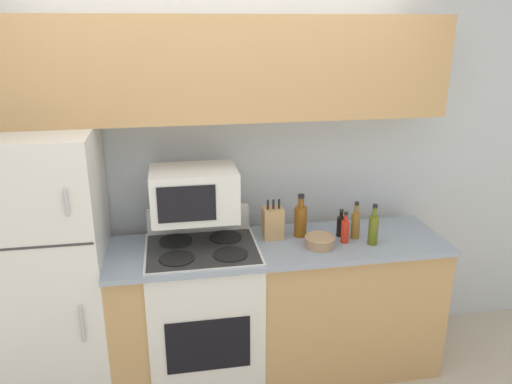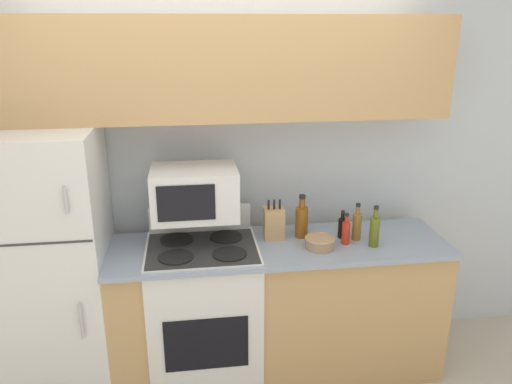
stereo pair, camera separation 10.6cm
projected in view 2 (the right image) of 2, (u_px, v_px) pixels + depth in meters
The scene contains 13 objects.
wall_back at pixel (222, 173), 3.31m from camera, with size 8.00×0.05×2.55m.
lower_cabinets at pixel (278, 308), 3.23m from camera, with size 2.08×0.61×0.93m.
refrigerator at pixel (54, 267), 2.98m from camera, with size 0.64×0.68×1.67m.
upper_cabinets at pixel (221, 68), 2.91m from camera, with size 2.73×0.34×0.59m.
stove at pixel (204, 312), 3.16m from camera, with size 0.68×0.59×1.10m.
microwave at pixel (195, 193), 2.99m from camera, with size 0.51×0.37×0.30m.
knife_block at pixel (274, 223), 3.13m from camera, with size 0.13×0.11×0.26m.
bowl at pixel (320, 242), 3.01m from camera, with size 0.19×0.19×0.07m.
bottle_olive_oil at pixel (374, 230), 3.01m from camera, with size 0.06×0.06×0.26m.
bottle_vinegar at pixel (357, 225), 3.11m from camera, with size 0.06×0.06×0.24m.
bottle_hot_sauce at pixel (346, 232), 3.05m from camera, with size 0.05×0.05×0.20m.
bottle_soy_sauce at pixel (342, 227), 3.15m from camera, with size 0.05×0.05×0.18m.
bottle_whiskey at pixel (302, 221), 3.14m from camera, with size 0.08×0.08×0.28m.
Camera 2 is at (-0.21, -2.49, 2.22)m, focal length 35.00 mm.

